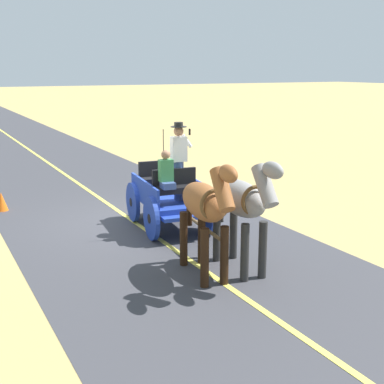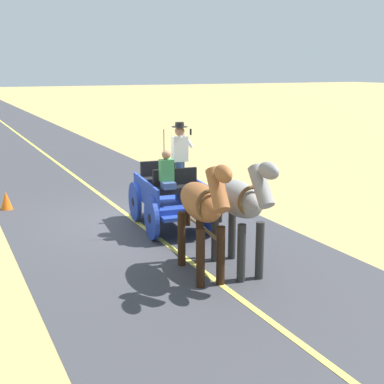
% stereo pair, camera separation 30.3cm
% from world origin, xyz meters
% --- Properties ---
extents(ground_plane, '(200.00, 200.00, 0.00)m').
position_xyz_m(ground_plane, '(0.00, 0.00, 0.00)').
color(ground_plane, tan).
extents(road_surface, '(6.06, 160.00, 0.01)m').
position_xyz_m(road_surface, '(0.00, 0.00, 0.00)').
color(road_surface, '#38383D').
rests_on(road_surface, ground).
extents(road_centre_stripe, '(0.12, 160.00, 0.00)m').
position_xyz_m(road_centre_stripe, '(0.00, 0.00, 0.01)').
color(road_centre_stripe, '#DBCC4C').
rests_on(road_centre_stripe, road_surface).
extents(horse_drawn_carriage, '(1.67, 4.52, 2.50)m').
position_xyz_m(horse_drawn_carriage, '(-0.58, 0.92, 0.82)').
color(horse_drawn_carriage, '#1E3899').
rests_on(horse_drawn_carriage, ground).
extents(horse_near_side, '(0.66, 2.13, 2.21)m').
position_xyz_m(horse_near_side, '(-0.60, 3.97, 1.32)').
color(horse_near_side, gray).
rests_on(horse_near_side, ground).
extents(horse_off_side, '(0.77, 2.15, 2.21)m').
position_xyz_m(horse_off_side, '(0.12, 3.89, 1.32)').
color(horse_off_side, brown).
rests_on(horse_off_side, ground).
extents(traffic_cone, '(0.32, 0.32, 0.50)m').
position_xyz_m(traffic_cone, '(2.69, -2.50, 0.25)').
color(traffic_cone, orange).
rests_on(traffic_cone, ground).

